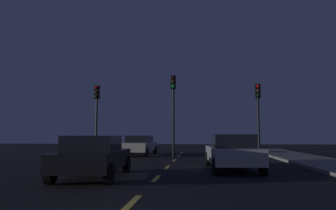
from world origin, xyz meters
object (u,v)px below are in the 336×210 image
(traffic_signal_center, at_px, (173,100))
(car_oncoming_far, at_px, (139,145))
(car_adjacent_lane, at_px, (94,156))
(car_stopped_ahead, at_px, (232,152))
(traffic_signal_right, at_px, (258,106))
(traffic_signal_left, at_px, (97,107))

(traffic_signal_center, distance_m, car_oncoming_far, 4.56)
(traffic_signal_center, relative_size, car_adjacent_lane, 1.27)
(car_stopped_ahead, bearing_deg, traffic_signal_right, 70.90)
(traffic_signal_center, bearing_deg, traffic_signal_left, -179.99)
(traffic_signal_center, bearing_deg, car_stopped_ahead, -66.49)
(traffic_signal_right, bearing_deg, car_stopped_ahead, -109.10)
(traffic_signal_left, relative_size, traffic_signal_right, 1.01)
(traffic_signal_left, distance_m, car_oncoming_far, 4.19)
(traffic_signal_left, bearing_deg, car_stopped_ahead, -40.30)
(car_stopped_ahead, height_order, car_adjacent_lane, car_stopped_ahead)
(traffic_signal_center, distance_m, traffic_signal_right, 5.39)
(car_oncoming_far, bearing_deg, car_stopped_ahead, -58.02)
(car_oncoming_far, bearing_deg, car_adjacent_lane, -86.42)
(traffic_signal_left, height_order, traffic_signal_right, traffic_signal_left)
(traffic_signal_center, relative_size, car_stopped_ahead, 1.15)
(traffic_signal_left, xyz_separation_m, car_adjacent_lane, (3.19, -9.76, -2.60))
(traffic_signal_left, xyz_separation_m, traffic_signal_center, (5.11, 0.00, 0.38))
(traffic_signal_center, xyz_separation_m, car_oncoming_far, (-2.67, 2.19, -2.98))
(traffic_signal_left, xyz_separation_m, traffic_signal_right, (10.48, -0.00, -0.04))
(car_oncoming_far, bearing_deg, traffic_signal_center, -39.38)
(traffic_signal_left, height_order, traffic_signal_center, traffic_signal_center)
(traffic_signal_left, relative_size, car_adjacent_lane, 1.13)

